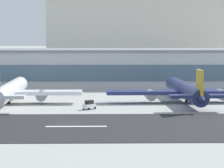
% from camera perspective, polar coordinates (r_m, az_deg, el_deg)
% --- Properties ---
extents(ground_plane, '(1400.00, 1400.00, 0.00)m').
position_cam_1_polar(ground_plane, '(123.23, -4.12, -3.71)').
color(ground_plane, '#A8A8A3').
extents(runway_strip, '(800.00, 35.72, 0.08)m').
position_cam_1_polar(runway_strip, '(118.13, -4.24, -4.06)').
color(runway_strip, '#262628').
rests_on(runway_strip, ground_plane).
extents(runway_centreline_dash_4, '(12.00, 1.20, 0.01)m').
position_cam_1_polar(runway_centreline_dash_4, '(118.04, -3.42, -4.04)').
color(runway_centreline_dash_4, white).
rests_on(runway_centreline_dash_4, runway_strip).
extents(terminal_building, '(189.75, 27.55, 12.76)m').
position_cam_1_polar(terminal_building, '(207.96, -1.11, 1.59)').
color(terminal_building, '#B7BABC').
rests_on(terminal_building, ground_plane).
extents(distant_hotel_block, '(92.23, 34.22, 38.04)m').
position_cam_1_polar(distant_hotel_block, '(316.04, 2.37, 5.02)').
color(distant_hotel_block, beige).
rests_on(distant_hotel_block, ground_plane).
extents(airliner_blue_tail_gate_0, '(38.02, 47.80, 9.98)m').
position_cam_1_polar(airliner_blue_tail_gate_0, '(157.52, -9.81, -0.72)').
color(airliner_blue_tail_gate_0, silver).
rests_on(airliner_blue_tail_gate_0, ground_plane).
extents(airliner_gold_tail_gate_1, '(42.07, 46.95, 9.79)m').
position_cam_1_polar(airliner_gold_tail_gate_1, '(158.22, 7.08, -0.68)').
color(airliner_gold_tail_gate_1, navy).
rests_on(airliner_gold_tail_gate_1, ground_plane).
extents(service_baggage_tug_2, '(3.31, 3.46, 2.20)m').
position_cam_1_polar(service_baggage_tug_2, '(144.26, -2.17, -2.02)').
color(service_baggage_tug_2, white).
rests_on(service_baggage_tug_2, ground_plane).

